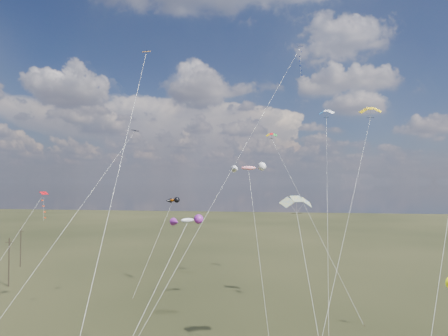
# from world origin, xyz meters

# --- Properties ---
(utility_pole_near) EXTENTS (1.40, 0.20, 8.00)m
(utility_pole_near) POSITION_xyz_m (-38.00, 30.00, 4.09)
(utility_pole_near) COLOR black
(utility_pole_near) RESTS_ON ground
(utility_pole_far) EXTENTS (1.40, 0.20, 8.00)m
(utility_pole_far) POSITION_xyz_m (-46.00, 44.00, 4.09)
(utility_pole_far) COLOR black
(utility_pole_far) RESTS_ON ground
(diamond_navy_tall) EXTENTS (18.84, 23.52, 38.66)m
(diamond_navy_tall) POSITION_xyz_m (8.31, 30.27, 33.07)
(diamond_navy_tall) COLOR #07114D
(diamond_navy_tall) RESTS_ON ground
(diamond_black_mid) EXTENTS (10.29, 17.26, 24.04)m
(diamond_black_mid) POSITION_xyz_m (-14.64, 13.06, 16.43)
(diamond_black_mid) COLOR black
(diamond_black_mid) RESTS_ON ground
(diamond_red_low) EXTENTS (6.75, 8.33, 15.99)m
(diamond_red_low) POSITION_xyz_m (-24.90, 18.42, 13.33)
(diamond_red_low) COLOR red
(diamond_red_low) RESTS_ON ground
(diamond_orange_center) EXTENTS (2.47, 21.33, 30.88)m
(diamond_orange_center) POSITION_xyz_m (-5.91, 1.24, 19.99)
(diamond_orange_center) COLOR orange
(diamond_orange_center) RESTS_ON ground
(parafoil_yellow) EXTENTS (10.47, 20.94, 27.22)m
(parafoil_yellow) POSITION_xyz_m (18.06, 21.82, 26.46)
(parafoil_yellow) COLOR yellow
(parafoil_yellow) RESTS_ON ground
(parafoil_blue_white) EXTENTS (3.97, 26.97, 29.86)m
(parafoil_blue_white) POSITION_xyz_m (14.28, 37.92, 29.08)
(parafoil_blue_white) COLOR blue
(parafoil_blue_white) RESTS_ON ground
(parafoil_striped) EXTENTS (4.04, 10.70, 16.44)m
(parafoil_striped) POSITION_xyz_m (8.52, 8.30, 15.65)
(parafoil_striped) COLOR yellow
(parafoil_striped) RESTS_ON ground
(parafoil_tricolor) EXTENTS (12.42, 15.69, 25.65)m
(parafoil_tricolor) POSITION_xyz_m (5.33, 35.05, 24.92)
(parafoil_tricolor) COLOR yellow
(parafoil_tricolor) RESTS_ON ground
(novelty_orange_black) EXTENTS (5.39, 8.04, 14.83)m
(novelty_orange_black) POSITION_xyz_m (-10.96, 33.26, 14.23)
(novelty_orange_black) COLOR #C05107
(novelty_orange_black) RESTS_ON ground
(novelty_white_purple) EXTENTS (6.68, 7.82, 14.72)m
(novelty_white_purple) POSITION_xyz_m (-0.08, -0.22, 14.24)
(novelty_white_purple) COLOR silver
(novelty_white_purple) RESTS_ON ground
(novelty_redwhite_stripe) EXTENTS (5.39, 11.96, 19.82)m
(novelty_redwhite_stripe) POSITION_xyz_m (2.64, 22.17, 19.10)
(novelty_redwhite_stripe) COLOR red
(novelty_redwhite_stripe) RESTS_ON ground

